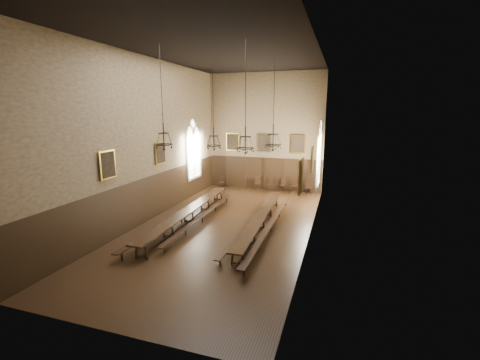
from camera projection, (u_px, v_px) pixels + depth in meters
The scene contains 32 objects.
floor at pixel (225, 226), 17.38m from camera, with size 9.00×18.00×0.02m, color black.
ceiling at pixel (223, 50), 15.49m from camera, with size 9.00×18.00×0.02m, color black.
wall_back at pixel (265, 132), 24.82m from camera, with size 9.00×0.02×9.00m, color #907D59.
wall_front at pixel (98, 176), 8.04m from camera, with size 9.00×0.02×9.00m, color #907D59.
wall_left at pixel (148, 141), 17.77m from camera, with size 0.02×18.00×9.00m, color #907D59.
wall_right at pixel (314, 146), 15.09m from camera, with size 0.02×18.00×9.00m, color #907D59.
wainscot_panelling at pixel (225, 204), 17.11m from camera, with size 9.00×18.00×2.50m, color black, non-canonical shape.
table_left at pixel (189, 216), 17.77m from camera, with size 0.99×10.37×0.81m.
table_right at pixel (260, 222), 16.84m from camera, with size 1.06×9.51×0.74m.
bench_left_outer at pixel (182, 217), 17.82m from camera, with size 0.67×10.76×0.48m.
bench_left_inner at pixel (202, 218), 17.92m from camera, with size 0.45×9.12×0.41m.
bench_right_inner at pixel (251, 225), 16.71m from camera, with size 0.54×9.14×0.41m.
bench_right_outer at pixel (271, 226), 16.55m from camera, with size 0.41×10.63×0.48m.
chair_0 at pixel (222, 184), 26.30m from camera, with size 0.41×0.41×0.86m.
chair_3 at pixel (258, 186), 25.40m from camera, with size 0.54×0.54×1.03m.
chair_4 at pixel (270, 187), 25.10m from camera, with size 0.58×0.58×1.03m.
chair_5 at pixel (283, 188), 24.82m from camera, with size 0.55×0.55×1.04m.
chair_6 at pixel (294, 188), 24.53m from camera, with size 0.47×0.47×1.04m.
chair_7 at pixel (308, 190), 24.18m from camera, with size 0.56×0.56×1.01m.
chandelier_back_left at pixel (214, 140), 19.56m from camera, with size 0.91×0.91×5.13m.
chandelier_back_right at pixel (273, 140), 17.85m from camera, with size 0.95×0.95×4.93m.
chandelier_front_left at pixel (164, 138), 14.92m from camera, with size 0.82×0.82×4.58m.
chandelier_front_right at pixel (245, 141), 13.96m from camera, with size 0.78×0.78×4.63m.
portrait_back_0 at pixel (233, 142), 25.64m from camera, with size 1.10×0.12×1.40m.
portrait_back_1 at pixel (264, 143), 24.87m from camera, with size 1.10×0.12×1.40m.
portrait_back_2 at pixel (298, 144), 24.10m from camera, with size 1.10×0.12×1.40m.
portrait_left_0 at pixel (160, 153), 18.83m from camera, with size 0.12×1.00×1.30m.
portrait_left_1 at pixel (108, 165), 14.64m from camera, with size 0.12×1.00×1.30m.
portrait_right_0 at pixel (312, 160), 16.23m from camera, with size 0.12×1.00×1.30m.
portrait_right_1 at pixel (301, 176), 12.04m from camera, with size 0.12×1.00×1.30m.
window_right at pixel (319, 154), 20.47m from camera, with size 0.20×2.20×4.60m, color white, non-canonical shape.
window_left at pixel (193, 149), 23.10m from camera, with size 0.20×2.20×4.60m, color white, non-canonical shape.
Camera 1 is at (5.79, -15.44, 6.08)m, focal length 24.00 mm.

